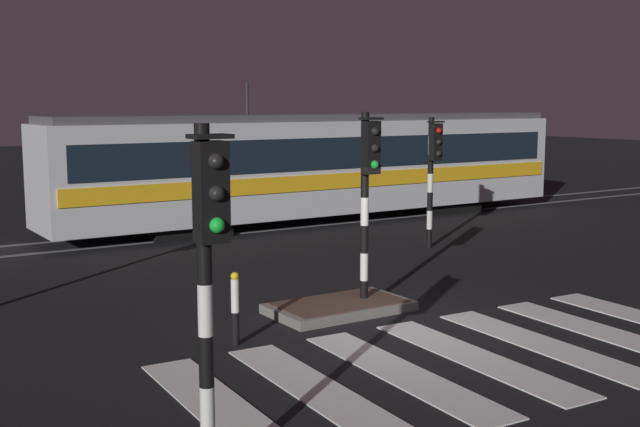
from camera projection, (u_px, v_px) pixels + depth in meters
ground_plane at (395, 328)px, 12.82m from camera, size 120.00×120.00×0.00m
rail_near at (164, 241)px, 20.85m from camera, size 80.00×0.12×0.03m
rail_far at (144, 233)px, 22.04m from camera, size 80.00×0.12×0.03m
crosswalk_zebra at (476, 358)px, 11.29m from camera, size 8.62×4.40×0.02m
traffic_island at (339, 307)px, 13.80m from camera, size 2.41×1.36×0.18m
traffic_light_corner_far_right at (433, 162)px, 19.60m from camera, size 0.36×0.42×3.23m
traffic_light_median_centre at (368, 180)px, 13.72m from camera, size 0.36×0.42×3.43m
traffic_light_corner_near_left at (208, 253)px, 7.17m from camera, size 0.36×0.42×3.41m
tram at (322, 164)px, 24.11m from camera, size 16.93×2.58×4.15m
bollard_island_edge at (235, 308)px, 11.86m from camera, size 0.12×0.12×1.11m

